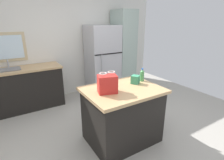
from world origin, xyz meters
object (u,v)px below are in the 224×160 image
object	(u,v)px
small_box	(135,80)
bottle	(142,75)
tall_cabinet	(123,51)
kitchen_island	(122,115)
shopping_bag	(107,84)
refrigerator	(103,60)

from	to	relation	value
small_box	bottle	distance (m)	0.18
tall_cabinet	small_box	size ratio (longest dim) A/B	15.99
kitchen_island	tall_cabinet	world-z (taller)	tall_cabinet
shopping_bag	bottle	world-z (taller)	shopping_bag
refrigerator	bottle	world-z (taller)	refrigerator
refrigerator	shopping_bag	bearing A→B (deg)	-117.31
tall_cabinet	bottle	bearing A→B (deg)	-116.66
refrigerator	shopping_bag	xyz separation A→B (m)	(-1.01, -1.96, 0.14)
shopping_bag	small_box	distance (m)	0.58
small_box	tall_cabinet	bearing A→B (deg)	59.73
kitchen_island	bottle	size ratio (longest dim) A/B	5.12
tall_cabinet	shopping_bag	distance (m)	2.57
kitchen_island	small_box	size ratio (longest dim) A/B	8.54
refrigerator	shopping_bag	size ratio (longest dim) A/B	5.79
kitchen_island	small_box	xyz separation A→B (m)	(0.30, 0.09, 0.50)
shopping_bag	kitchen_island	bearing A→B (deg)	1.08
refrigerator	small_box	xyz separation A→B (m)	(-0.44, -1.87, 0.08)
tall_cabinet	shopping_bag	bearing A→B (deg)	-130.26
tall_cabinet	shopping_bag	size ratio (longest dim) A/B	7.03
tall_cabinet	bottle	size ratio (longest dim) A/B	9.59
tall_cabinet	shopping_bag	xyz separation A→B (m)	(-1.66, -1.96, -0.04)
kitchen_island	bottle	world-z (taller)	bottle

